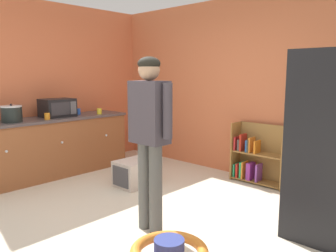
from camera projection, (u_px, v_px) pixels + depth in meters
name	position (u px, v px, depth m)	size (l,w,h in m)	color
ground_plane	(132.00, 222.00, 3.61)	(12.00, 12.00, 0.00)	beige
back_wall	(249.00, 88.00, 5.08)	(5.20, 0.06, 2.70)	#CE6D44
left_side_wall	(65.00, 86.00, 5.76)	(0.06, 2.99, 2.70)	#D26941
kitchen_counter	(52.00, 146.00, 5.24)	(0.65, 2.44, 0.90)	brown
refrigerator	(334.00, 147.00, 3.17)	(0.73, 0.68, 1.78)	black
bookshelf	(256.00, 158.00, 4.91)	(0.80, 0.28, 0.85)	olive
standing_person	(150.00, 128.00, 3.28)	(0.57, 0.22, 1.72)	#53544F
pet_carrier	(136.00, 173.00, 4.79)	(0.42, 0.55, 0.36)	beige
microwave	(57.00, 108.00, 5.25)	(0.37, 0.48, 0.28)	black
crock_pot	(12.00, 114.00, 4.68)	(0.28, 0.28, 0.26)	black
blue_cup	(78.00, 111.00, 5.58)	(0.08, 0.08, 0.10)	blue
yellow_cup	(99.00, 111.00, 5.60)	(0.08, 0.08, 0.10)	yellow
orange_cup	(47.00, 116.00, 4.94)	(0.08, 0.08, 0.10)	orange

